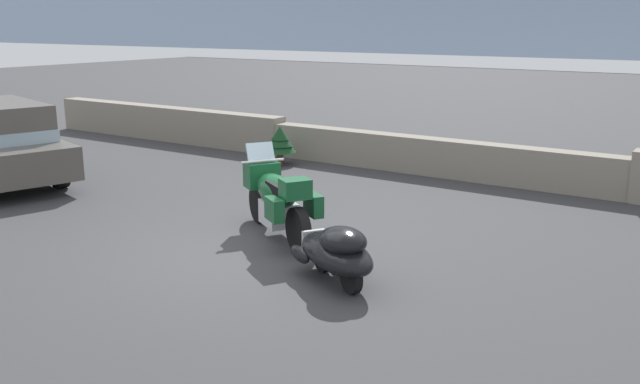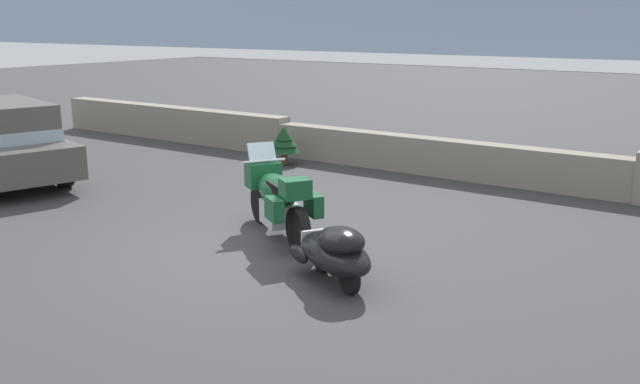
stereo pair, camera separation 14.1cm
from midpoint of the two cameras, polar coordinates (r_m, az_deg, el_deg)
The scene contains 5 objects.
ground_plane at distance 9.84m, azimuth -6.43°, elevation -4.99°, with size 80.00×80.00×0.00m, color #38383A.
stone_guard_wall at distance 14.80m, azimuth 8.70°, elevation 3.18°, with size 24.00×0.51×0.95m.
touring_motorcycle at distance 10.33m, azimuth -3.99°, elevation -0.40°, with size 2.03×1.46×1.33m.
car_shaped_trailer at distance 8.55m, azimuth 0.92°, elevation -4.95°, with size 2.06×1.48×0.76m.
pine_sapling_near at distance 15.65m, azimuth -3.61°, elevation 4.29°, with size 0.74×0.74×0.88m.
Camera 1 is at (5.96, -7.14, 3.19)m, focal length 38.36 mm.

